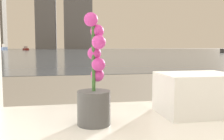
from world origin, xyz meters
TOP-DOWN VIEW (x-y plane):
  - potted_orchid at (-0.42, 0.81)m, footprint 0.11×0.11m
  - towel_stack at (-0.01, 0.88)m, footprint 0.28×0.22m
  - harbor_water at (0.00, 62.00)m, footprint 180.00×110.00m
  - harbor_boat_0 at (-18.12, 74.64)m, footprint 2.37×4.68m
  - harbor_boat_1 at (-10.51, 67.22)m, footprint 1.92×2.93m

SIDE VIEW (x-z plane):
  - harbor_water at x=0.00m, z-range 0.00..0.01m
  - harbor_boat_1 at x=-10.51m, z-range -0.14..0.90m
  - harbor_boat_0 at x=-18.12m, z-range -0.24..1.44m
  - towel_stack at x=-0.01m, z-range 0.53..0.69m
  - potted_orchid at x=-0.42m, z-range 0.46..0.83m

